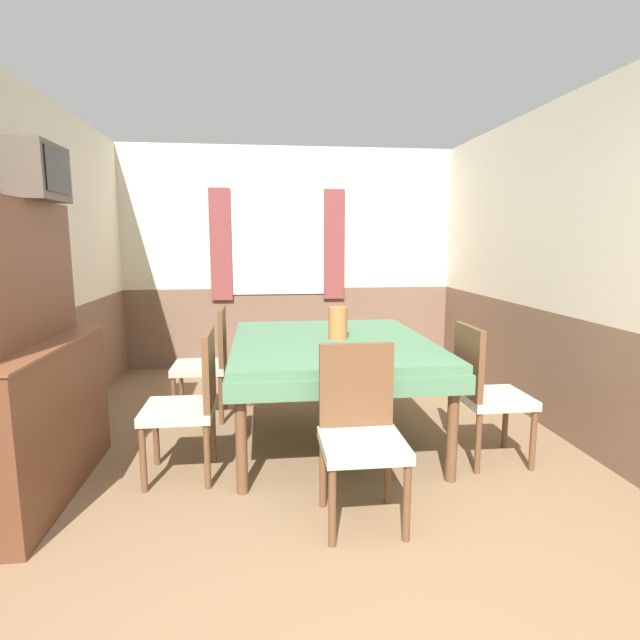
# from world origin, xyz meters

# --- Properties ---
(wall_back) EXTENTS (4.29, 0.10, 2.60)m
(wall_back) POSITION_xyz_m (-0.01, 4.55, 1.31)
(wall_back) COLOR silver
(wall_back) RESTS_ON ground_plane
(wall_left) EXTENTS (0.05, 4.92, 2.60)m
(wall_left) POSITION_xyz_m (-1.97, 2.26, 1.30)
(wall_left) COLOR silver
(wall_left) RESTS_ON ground_plane
(wall_right) EXTENTS (0.05, 4.92, 2.60)m
(wall_right) POSITION_xyz_m (1.97, 2.26, 1.30)
(wall_right) COLOR silver
(wall_right) RESTS_ON ground_plane
(dining_table) EXTENTS (1.50, 1.84, 0.77)m
(dining_table) POSITION_xyz_m (0.17, 2.22, 0.67)
(dining_table) COLOR #4C7A56
(dining_table) RESTS_ON ground_plane
(chair_left_near) EXTENTS (0.44, 0.44, 0.95)m
(chair_left_near) POSITION_xyz_m (-0.82, 1.67, 0.51)
(chair_left_near) COLOR brown
(chair_left_near) RESTS_ON ground_plane
(chair_head_near) EXTENTS (0.44, 0.44, 0.95)m
(chair_head_near) POSITION_xyz_m (0.17, 1.07, 0.51)
(chair_head_near) COLOR brown
(chair_head_near) RESTS_ON ground_plane
(chair_right_near) EXTENTS (0.44, 0.44, 0.95)m
(chair_right_near) POSITION_xyz_m (1.16, 1.67, 0.51)
(chair_right_near) COLOR brown
(chair_right_near) RESTS_ON ground_plane
(chair_left_far) EXTENTS (0.44, 0.44, 0.95)m
(chair_left_far) POSITION_xyz_m (-0.82, 2.77, 0.51)
(chair_left_far) COLOR brown
(chair_left_far) RESTS_ON ground_plane
(sideboard) EXTENTS (0.46, 1.40, 1.75)m
(sideboard) POSITION_xyz_m (-1.72, 1.53, 0.73)
(sideboard) COLOR brown
(sideboard) RESTS_ON ground_plane
(tv) EXTENTS (0.29, 0.43, 0.33)m
(tv) POSITION_xyz_m (-1.67, 1.73, 1.91)
(tv) COLOR #51473D
(tv) RESTS_ON sideboard
(vase) EXTENTS (0.15, 0.15, 0.25)m
(vase) POSITION_xyz_m (0.22, 2.22, 0.90)
(vase) COLOR #B26B38
(vase) RESTS_ON dining_table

